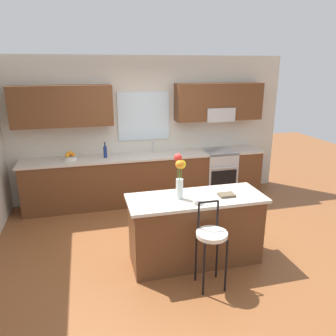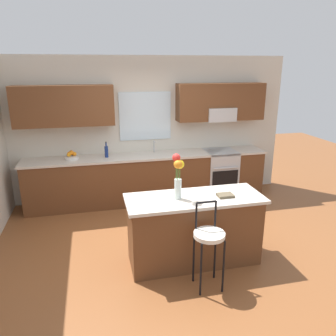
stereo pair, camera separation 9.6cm
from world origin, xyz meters
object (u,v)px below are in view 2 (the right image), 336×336
bottle_olive_oil (106,151)px  kitchen_island (194,229)px  oven_range (219,173)px  bar_stool_near (209,238)px  cookbook (225,195)px  fruit_bowl_oranges (72,156)px  flower_vase (178,173)px

bottle_olive_oil → kitchen_island: bearing=-65.7°
bottle_olive_oil → oven_range: bearing=-0.6°
bar_stool_near → kitchen_island: bearing=90.0°
bar_stool_near → cookbook: 0.69m
kitchen_island → bar_stool_near: size_ratio=1.69×
oven_range → bottle_olive_oil: bearing=179.4°
fruit_bowl_oranges → bottle_olive_oil: size_ratio=0.84×
oven_range → bottle_olive_oil: (-2.20, 0.02, 0.57)m
flower_vase → kitchen_island: bearing=0.4°
cookbook → fruit_bowl_oranges: fruit_bowl_oranges is taller
kitchen_island → bar_stool_near: bar_stool_near is taller
kitchen_island → bottle_olive_oil: bottle_olive_oil is taller
oven_range → flower_vase: bearing=-123.6°
kitchen_island → bottle_olive_oil: size_ratio=6.18×
bar_stool_near → bottle_olive_oil: bottle_olive_oil is taller
fruit_bowl_oranges → flower_vase: bearing=-57.9°
flower_vase → fruit_bowl_oranges: flower_vase is taller
bar_stool_near → bottle_olive_oil: bearing=109.8°
bar_stool_near → oven_range: bearing=65.9°
flower_vase → fruit_bowl_oranges: size_ratio=2.43×
bottle_olive_oil → cookbook: bearing=-58.7°
kitchen_island → fruit_bowl_oranges: size_ratio=7.34×
fruit_bowl_oranges → cookbook: bearing=-48.7°
kitchen_island → cookbook: cookbook is taller
cookbook → oven_range: bearing=69.6°
kitchen_island → flower_vase: size_ratio=3.03×
kitchen_island → flower_vase: (-0.22, -0.00, 0.80)m
cookbook → fruit_bowl_oranges: size_ratio=0.83×
bar_stool_near → flower_vase: size_ratio=1.79×
kitchen_island → flower_vase: flower_vase is taller
cookbook → kitchen_island: bearing=169.8°
fruit_bowl_oranges → oven_range: bearing=-0.6°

